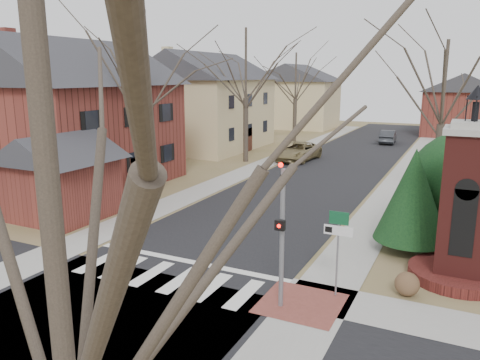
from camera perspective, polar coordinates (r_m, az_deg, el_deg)
The scene contains 26 objects.
ground at distance 15.98m, azimuth -10.75°, elevation -12.62°, with size 120.00×120.00×0.00m, color brown.
main_street at distance 35.27m, azimuth 11.02°, elevation 1.36°, with size 8.00×70.00×0.01m, color black.
cross_street at distance 13.98m, azimuth -18.41°, elevation -16.95°, with size 120.00×8.00×0.01m, color black.
crosswalk_zone at distance 16.56m, azimuth -9.07°, elevation -11.58°, with size 8.00×2.20×0.02m, color silver.
stop_bar at distance 17.70m, azimuth -6.25°, elevation -9.86°, with size 8.00×0.35×0.02m, color silver.
sidewalk_right_main at distance 34.34m, azimuth 19.42°, elevation 0.57°, with size 2.00×60.00×0.02m, color gray.
sidewalk_left at distance 36.92m, azimuth 3.22°, elevation 2.08°, with size 2.00×60.00×0.02m, color gray.
curb_apron at distance 14.75m, azimuth 7.42°, elevation -14.71°, with size 2.40×2.40×0.02m, color brown.
traffic_signal_pole at distance 13.53m, azimuth 5.14°, elevation -5.37°, with size 0.28×0.41×4.50m.
sign_post at distance 14.66m, azimuth 11.85°, elevation -6.80°, with size 0.90×0.07×2.75m.
brick_gate_monument at distance 17.10m, azimuth 25.61°, elevation -4.23°, with size 3.20×3.20×6.47m.
house_brick_left at distance 30.70m, azimuth -19.63°, elevation 7.99°, with size 9.80×11.80×9.42m.
house_stucco_left at distance 44.54m, azimuth -4.18°, elevation 9.81°, with size 9.80×12.80×9.28m.
garage_left at distance 24.01m, azimuth -20.97°, elevation 0.93°, with size 4.80×4.80×4.29m.
house_distant_left at distance 63.07m, azimuth 6.81°, elevation 10.26°, with size 10.80×8.80×8.53m.
house_distant_right at distance 59.56m, azimuth 25.46°, elevation 8.43°, with size 8.80×8.80×7.30m.
evergreen_near at distance 19.08m, azimuth 20.35°, elevation -1.69°, with size 2.80×2.80×4.10m.
evergreen_mass at distance 21.42m, azimuth 25.87°, elevation -0.39°, with size 4.80×4.80×4.80m, color black.
bare_tree_0 at distance 25.90m, azimuth -12.08°, elevation 14.44°, with size 8.05×8.05×11.15m.
bare_tree_1 at distance 37.06m, azimuth 0.72°, elevation 14.60°, with size 8.40×8.40×11.64m.
bare_tree_2 at distance 49.26m, azimuth 6.82°, elevation 12.85°, with size 7.35×7.35×10.19m.
bare_tree_3 at distance 27.51m, azimuth 23.73°, elevation 11.45°, with size 7.00×7.00×9.70m.
bare_tree_4 at distance 3.79m, azimuth -22.88°, elevation 5.54°, with size 6.65×6.65×9.21m.
pickup_truck at distance 38.30m, azimuth 7.07°, elevation 3.48°, with size 2.42×5.25×1.46m, color olive.
distant_car at distance 50.04m, azimuth 17.59°, elevation 5.05°, with size 1.42×4.06×1.34m, color #33353A.
dry_shrub_left at distance 15.87m, azimuth 19.70°, elevation -11.86°, with size 0.76×0.76×0.76m, color brown.
Camera 1 is at (8.84, -11.48, 6.76)m, focal length 35.00 mm.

